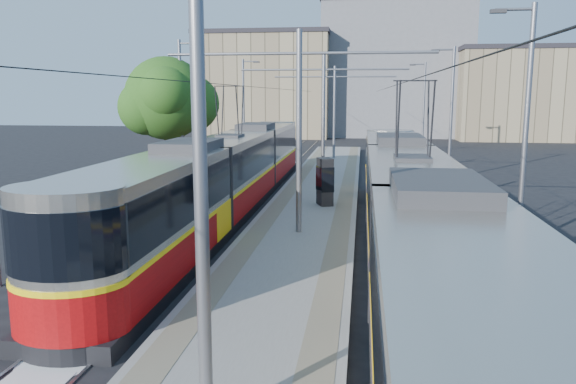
# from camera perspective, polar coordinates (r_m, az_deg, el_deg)

# --- Properties ---
(ground) EXTENTS (160.00, 160.00, 0.00)m
(ground) POSITION_cam_1_polar(r_m,az_deg,el_deg) (12.64, -3.13, -14.00)
(ground) COLOR black
(ground) RESTS_ON ground
(platform) EXTENTS (4.00, 50.00, 0.30)m
(platform) POSITION_cam_1_polar(r_m,az_deg,el_deg) (28.87, 3.11, -0.10)
(platform) COLOR gray
(platform) RESTS_ON ground
(tactile_strip_left) EXTENTS (0.70, 50.00, 0.01)m
(tactile_strip_left) POSITION_cam_1_polar(r_m,az_deg,el_deg) (28.99, 0.26, 0.26)
(tactile_strip_left) COLOR gray
(tactile_strip_left) RESTS_ON platform
(tactile_strip_right) EXTENTS (0.70, 50.00, 0.01)m
(tactile_strip_right) POSITION_cam_1_polar(r_m,az_deg,el_deg) (28.77, 6.00, 0.14)
(tactile_strip_right) COLOR gray
(tactile_strip_right) RESTS_ON platform
(rails) EXTENTS (8.71, 70.00, 0.03)m
(rails) POSITION_cam_1_polar(r_m,az_deg,el_deg) (28.89, 3.11, -0.37)
(rails) COLOR gray
(rails) RESTS_ON ground
(tram_left) EXTENTS (2.43, 30.03, 5.50)m
(tram_left) POSITION_cam_1_polar(r_m,az_deg,el_deg) (25.12, -5.82, 1.97)
(tram_left) COLOR black
(tram_left) RESTS_ON ground
(tram_right) EXTENTS (2.43, 28.80, 5.50)m
(tram_right) POSITION_cam_1_polar(r_m,az_deg,el_deg) (16.56, 12.33, -1.72)
(tram_right) COLOR black
(tram_right) RESTS_ON ground
(catenary) EXTENTS (9.20, 70.00, 7.00)m
(catenary) POSITION_cam_1_polar(r_m,az_deg,el_deg) (25.61, 2.70, 8.49)
(catenary) COLOR slate
(catenary) RESTS_ON platform
(street_lamps) EXTENTS (15.18, 38.22, 8.00)m
(street_lamps) POSITION_cam_1_polar(r_m,az_deg,el_deg) (32.44, 3.74, 8.14)
(street_lamps) COLOR slate
(street_lamps) RESTS_ON ground
(shelter) EXTENTS (0.87, 1.08, 2.08)m
(shelter) POSITION_cam_1_polar(r_m,az_deg,el_deg) (24.82, 3.77, 1.17)
(shelter) COLOR black
(shelter) RESTS_ON platform
(tree) EXTENTS (4.94, 4.57, 7.18)m
(tree) POSITION_cam_1_polar(r_m,az_deg,el_deg) (31.58, -11.64, 9.14)
(tree) COLOR #382314
(tree) RESTS_ON ground
(building_left) EXTENTS (16.32, 12.24, 12.75)m
(building_left) POSITION_cam_1_polar(r_m,az_deg,el_deg) (72.40, -2.16, 10.78)
(building_left) COLOR gray
(building_left) RESTS_ON ground
(building_centre) EXTENTS (18.36, 14.28, 16.65)m
(building_centre) POSITION_cam_1_polar(r_m,az_deg,el_deg) (75.52, 10.69, 12.06)
(building_centre) COLOR slate
(building_centre) RESTS_ON ground
(building_right) EXTENTS (14.28, 10.20, 10.59)m
(building_right) POSITION_cam_1_polar(r_m,az_deg,el_deg) (71.61, 22.27, 9.22)
(building_right) COLOR gray
(building_right) RESTS_ON ground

